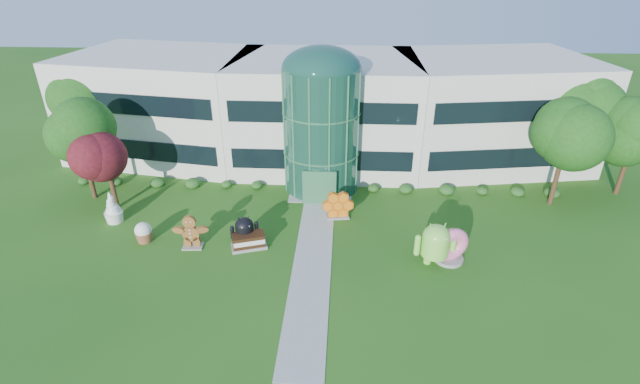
# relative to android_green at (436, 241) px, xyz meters

# --- Properties ---
(ground) EXTENTS (140.00, 140.00, 0.00)m
(ground) POSITION_rel_android_green_xyz_m (-7.66, -1.77, -1.59)
(ground) COLOR #215114
(ground) RESTS_ON ground
(building) EXTENTS (46.00, 15.00, 9.30)m
(building) POSITION_rel_android_green_xyz_m (-7.66, 16.23, 3.06)
(building) COLOR beige
(building) RESTS_ON ground
(atrium) EXTENTS (6.00, 6.00, 9.80)m
(atrium) POSITION_rel_android_green_xyz_m (-7.66, 10.23, 3.31)
(atrium) COLOR #194738
(atrium) RESTS_ON ground
(walkway) EXTENTS (2.40, 20.00, 0.04)m
(walkway) POSITION_rel_android_green_xyz_m (-7.66, 0.23, -1.57)
(walkway) COLOR #9E9E93
(walkway) RESTS_ON ground
(tree_red) EXTENTS (4.00, 4.00, 6.00)m
(tree_red) POSITION_rel_android_green_xyz_m (-23.16, 5.73, 1.41)
(tree_red) COLOR #3F0C14
(tree_red) RESTS_ON ground
(trees_backdrop) EXTENTS (52.00, 8.00, 8.40)m
(trees_backdrop) POSITION_rel_android_green_xyz_m (-7.66, 11.23, 2.61)
(trees_backdrop) COLOR #1E4411
(trees_backdrop) RESTS_ON ground
(android_green) EXTENTS (3.06, 2.29, 3.18)m
(android_green) POSITION_rel_android_green_xyz_m (0.00, 0.00, 0.00)
(android_green) COLOR #81DA45
(android_green) RESTS_ON ground
(android_black) EXTENTS (2.35, 2.03, 2.25)m
(android_black) POSITION_rel_android_green_xyz_m (-12.34, 1.52, -0.46)
(android_black) COLOR black
(android_black) RESTS_ON ground
(donut) EXTENTS (2.56, 1.87, 2.41)m
(donut) POSITION_rel_android_green_xyz_m (1.02, 0.31, -0.38)
(donut) COLOR #F05B8A
(donut) RESTS_ON ground
(gingerbread) EXTENTS (2.69, 1.22, 2.42)m
(gingerbread) POSITION_rel_android_green_xyz_m (-15.76, 0.83, -0.38)
(gingerbread) COLOR brown
(gingerbread) RESTS_ON ground
(ice_cream_sandwich) EXTENTS (2.55, 1.81, 1.03)m
(ice_cream_sandwich) POSITION_rel_android_green_xyz_m (-11.99, 0.98, -1.07)
(ice_cream_sandwich) COLOR black
(ice_cream_sandwich) RESTS_ON ground
(honeycomb) EXTENTS (2.53, 1.20, 1.91)m
(honeycomb) POSITION_rel_android_green_xyz_m (-6.17, 5.18, -0.63)
(honeycomb) COLOR orange
(honeycomb) RESTS_ON ground
(froyo) EXTENTS (1.74, 1.74, 2.39)m
(froyo) POSITION_rel_android_green_xyz_m (-22.39, 3.72, -0.39)
(froyo) COLOR white
(froyo) RESTS_ON ground
(cupcake) EXTENTS (1.56, 1.56, 1.44)m
(cupcake) POSITION_rel_android_green_xyz_m (-19.22, 1.33, -0.87)
(cupcake) COLOR white
(cupcake) RESTS_ON ground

